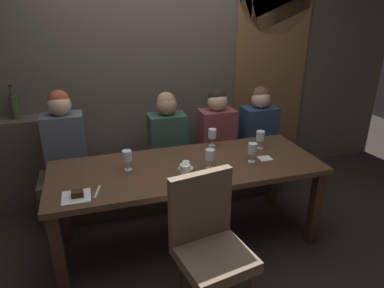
# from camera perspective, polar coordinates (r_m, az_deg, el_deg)

# --- Properties ---
(ground) EXTENTS (9.00, 9.00, 0.00)m
(ground) POSITION_cam_1_polar(r_m,az_deg,el_deg) (3.20, -0.68, -15.56)
(ground) COLOR black
(back_wall_tiled) EXTENTS (6.00, 0.12, 3.00)m
(back_wall_tiled) POSITION_cam_1_polar(r_m,az_deg,el_deg) (3.75, -6.30, 14.94)
(back_wall_tiled) COLOR brown
(back_wall_tiled) RESTS_ON ground
(arched_door) EXTENTS (0.90, 0.05, 2.55)m
(arched_door) POSITION_cam_1_polar(r_m,az_deg,el_deg) (4.18, 12.97, 13.38)
(arched_door) COLOR brown
(arched_door) RESTS_ON ground
(back_counter) EXTENTS (1.10, 0.28, 0.95)m
(back_counter) POSITION_cam_1_polar(r_m,az_deg,el_deg) (3.87, -28.20, -3.24)
(back_counter) COLOR #494138
(back_counter) RESTS_ON ground
(dining_table) EXTENTS (2.20, 0.84, 0.74)m
(dining_table) POSITION_cam_1_polar(r_m,az_deg,el_deg) (2.85, -0.74, -5.12)
(dining_table) COLOR #412B1C
(dining_table) RESTS_ON ground
(banquette_bench) EXTENTS (2.50, 0.44, 0.45)m
(banquette_bench) POSITION_cam_1_polar(r_m,az_deg,el_deg) (3.65, -3.85, -6.25)
(banquette_bench) COLOR #40352A
(banquette_bench) RESTS_ON ground
(chair_near_side) EXTENTS (0.51, 0.51, 0.98)m
(chair_near_side) POSITION_cam_1_polar(r_m,az_deg,el_deg) (2.30, 2.74, -15.31)
(chair_near_side) COLOR #4C3321
(chair_near_side) RESTS_ON ground
(diner_redhead) EXTENTS (0.36, 0.24, 0.83)m
(diner_redhead) POSITION_cam_1_polar(r_m,az_deg,el_deg) (3.31, -20.45, 0.99)
(diner_redhead) COLOR #4C515B
(diner_redhead) RESTS_ON banquette_bench
(diner_bearded) EXTENTS (0.36, 0.24, 0.74)m
(diner_bearded) POSITION_cam_1_polar(r_m,az_deg,el_deg) (3.40, -4.14, 2.11)
(diner_bearded) COLOR #2D473D
(diner_bearded) RESTS_ON banquette_bench
(diner_far_end) EXTENTS (0.36, 0.24, 0.74)m
(diner_far_end) POSITION_cam_1_polar(r_m,az_deg,el_deg) (3.55, 4.13, 2.97)
(diner_far_end) COLOR brown
(diner_far_end) RESTS_ON banquette_bench
(diner_near_end) EXTENTS (0.36, 0.24, 0.73)m
(diner_near_end) POSITION_cam_1_polar(r_m,az_deg,el_deg) (3.73, 11.05, 3.51)
(diner_near_end) COLOR navy
(diner_near_end) RESTS_ON banquette_bench
(wine_bottle_pale_label) EXTENTS (0.08, 0.08, 0.33)m
(wine_bottle_pale_label) POSITION_cam_1_polar(r_m,az_deg,el_deg) (3.67, -27.41, 5.58)
(wine_bottle_pale_label) COLOR #384728
(wine_bottle_pale_label) RESTS_ON back_counter
(wine_glass_end_left) EXTENTS (0.08, 0.08, 0.16)m
(wine_glass_end_left) POSITION_cam_1_polar(r_m,az_deg,el_deg) (3.16, 3.40, 1.68)
(wine_glass_end_left) COLOR silver
(wine_glass_end_left) RESTS_ON dining_table
(wine_glass_near_right) EXTENTS (0.08, 0.08, 0.16)m
(wine_glass_near_right) POSITION_cam_1_polar(r_m,az_deg,el_deg) (2.74, -10.74, -2.03)
(wine_glass_near_right) COLOR silver
(wine_glass_near_right) RESTS_ON dining_table
(wine_glass_far_left) EXTENTS (0.08, 0.08, 0.16)m
(wine_glass_far_left) POSITION_cam_1_polar(r_m,az_deg,el_deg) (2.87, 10.01, -0.78)
(wine_glass_far_left) COLOR silver
(wine_glass_far_left) RESTS_ON dining_table
(wine_glass_end_right) EXTENTS (0.08, 0.08, 0.16)m
(wine_glass_end_right) POSITION_cam_1_polar(r_m,az_deg,el_deg) (2.72, 3.02, -1.92)
(wine_glass_end_right) COLOR silver
(wine_glass_end_right) RESTS_ON dining_table
(wine_glass_center_front) EXTENTS (0.08, 0.08, 0.16)m
(wine_glass_center_front) POSITION_cam_1_polar(r_m,az_deg,el_deg) (2.46, -1.17, -4.53)
(wine_glass_center_front) COLOR silver
(wine_glass_center_front) RESTS_ON dining_table
(wine_glass_center_back) EXTENTS (0.08, 0.08, 0.16)m
(wine_glass_center_back) POSITION_cam_1_polar(r_m,az_deg,el_deg) (3.16, 11.29, 1.28)
(wine_glass_center_back) COLOR silver
(wine_glass_center_back) RESTS_ON dining_table
(espresso_cup) EXTENTS (0.12, 0.12, 0.06)m
(espresso_cup) POSITION_cam_1_polar(r_m,az_deg,el_deg) (2.74, -1.02, -3.64)
(espresso_cup) COLOR white
(espresso_cup) RESTS_ON dining_table
(dessert_plate) EXTENTS (0.19, 0.19, 0.05)m
(dessert_plate) POSITION_cam_1_polar(r_m,az_deg,el_deg) (2.48, -18.60, -8.15)
(dessert_plate) COLOR white
(dessert_plate) RESTS_ON dining_table
(fork_on_table) EXTENTS (0.06, 0.17, 0.01)m
(fork_on_table) POSITION_cam_1_polar(r_m,az_deg,el_deg) (2.51, -15.46, -7.64)
(fork_on_table) COLOR silver
(fork_on_table) RESTS_ON dining_table
(folded_napkin) EXTENTS (0.11, 0.10, 0.01)m
(folded_napkin) POSITION_cam_1_polar(r_m,az_deg,el_deg) (2.99, 12.03, -2.38)
(folded_napkin) COLOR silver
(folded_napkin) RESTS_ON dining_table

